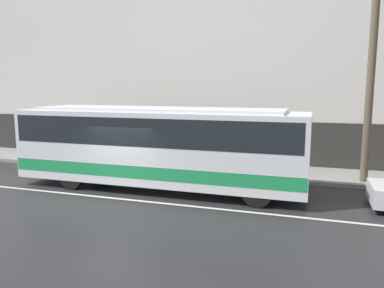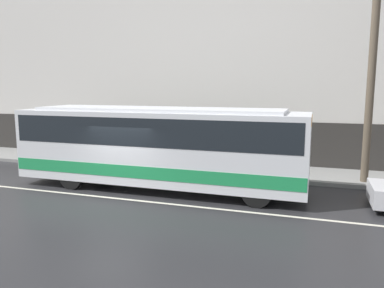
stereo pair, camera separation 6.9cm
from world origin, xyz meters
The scene contains 6 objects.
ground_plane centered at (0.00, 0.00, 0.00)m, with size 60.00×60.00×0.00m, color #262628.
sidewalk centered at (0.00, 5.51, 0.08)m, with size 60.00×3.01×0.16m.
building_facade centered at (0.00, 7.16, 4.39)m, with size 60.00×0.35×9.10m.
lane_stripe centered at (0.00, 0.00, 0.00)m, with size 54.00×0.14×0.01m.
transit_bus centered at (0.95, 1.71, 1.77)m, with size 11.15×2.57×3.14m.
utility_pole_near centered at (8.59, 4.70, 4.26)m, with size 0.30×0.30×8.19m.
Camera 2 is at (6.61, -11.34, 3.92)m, focal length 35.00 mm.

